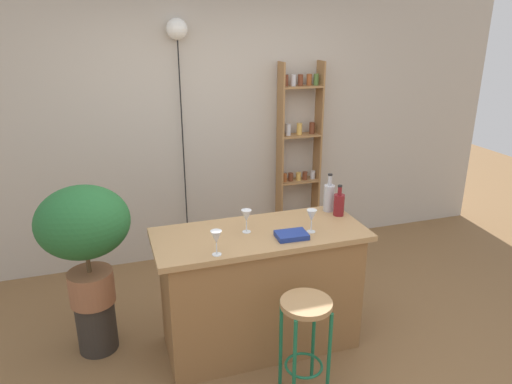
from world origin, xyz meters
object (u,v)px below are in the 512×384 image
object	(u,v)px
plant_stool	(97,325)
pendant_globe_light	(177,35)
bottle_olive_oil	(329,197)
bottle_vinegar	(339,204)
potted_plant	(84,230)
wine_glass_right	(246,216)
wine_glass_center	(216,238)
wine_glass_left	(312,216)
cookbook	(292,235)
spice_shelf	(299,159)
bar_stool	(305,327)

from	to	relation	value
plant_stool	pendant_globe_light	distance (m)	2.51
bottle_olive_oil	bottle_vinegar	distance (m)	0.11
potted_plant	wine_glass_right	bearing A→B (deg)	-14.68
wine_glass_right	wine_glass_center	bearing A→B (deg)	-135.74
plant_stool	wine_glass_center	size ratio (longest dim) A/B	2.42
bottle_olive_oil	pendant_globe_light	bearing A→B (deg)	123.77
wine_glass_left	cookbook	bearing A→B (deg)	-165.08
plant_stool	bottle_olive_oil	world-z (taller)	bottle_olive_oil
pendant_globe_light	plant_stool	bearing A→B (deg)	-126.20
plant_stool	wine_glass_right	world-z (taller)	wine_glass_right
bottle_vinegar	pendant_globe_light	bearing A→B (deg)	122.69
spice_shelf	potted_plant	world-z (taller)	spice_shelf
wine_glass_center	wine_glass_left	bearing A→B (deg)	10.75
bottle_olive_oil	wine_glass_center	distance (m)	1.10
bottle_vinegar	wine_glass_center	xyz separation A→B (m)	(-1.03, -0.35, 0.03)
plant_stool	wine_glass_left	size ratio (longest dim) A/B	2.42
bar_stool	potted_plant	size ratio (longest dim) A/B	0.80
spice_shelf	bottle_olive_oil	size ratio (longest dim) A/B	6.51
wine_glass_center	bar_stool	bearing A→B (deg)	-36.75
bar_stool	potted_plant	distance (m)	1.61
wine_glass_right	cookbook	size ratio (longest dim) A/B	0.78
potted_plant	bottle_olive_oil	size ratio (longest dim) A/B	2.93
bottle_olive_oil	cookbook	size ratio (longest dim) A/B	1.42
cookbook	bottle_vinegar	bearing A→B (deg)	30.79
bottle_vinegar	wine_glass_right	xyz separation A→B (m)	(-0.75, -0.08, 0.03)
plant_stool	potted_plant	distance (m)	0.76
plant_stool	spice_shelf	bearing A→B (deg)	29.63
plant_stool	bottle_olive_oil	distance (m)	1.97
spice_shelf	pendant_globe_light	distance (m)	1.70
pendant_globe_light	bottle_olive_oil	bearing A→B (deg)	-56.23
spice_shelf	wine_glass_left	bearing A→B (deg)	-109.99
wine_glass_left	wine_glass_right	world-z (taller)	same
bottle_olive_oil	bar_stool	bearing A→B (deg)	-123.37
wine_glass_center	potted_plant	bearing A→B (deg)	145.21
bar_stool	cookbook	xyz separation A→B (m)	(0.07, 0.44, 0.42)
wine_glass_left	cookbook	size ratio (longest dim) A/B	0.78
plant_stool	wine_glass_right	size ratio (longest dim) A/B	2.42
plant_stool	cookbook	xyz separation A→B (m)	(1.33, -0.46, 0.74)
bar_stool	spice_shelf	size ratio (longest dim) A/B	0.36
plant_stool	potted_plant	xyz separation A→B (m)	(0.00, 0.00, 0.76)
potted_plant	cookbook	bearing A→B (deg)	-19.05
spice_shelf	wine_glass_left	size ratio (longest dim) A/B	11.83
plant_stool	bottle_olive_oil	xyz separation A→B (m)	(1.79, -0.10, 0.83)
potted_plant	cookbook	xyz separation A→B (m)	(1.33, -0.46, -0.02)
cookbook	potted_plant	bearing A→B (deg)	163.66
bottle_vinegar	wine_glass_right	bearing A→B (deg)	-173.97
potted_plant	bottle_olive_oil	distance (m)	1.79
bottle_vinegar	wine_glass_right	world-z (taller)	bottle_vinegar
wine_glass_center	spice_shelf	bearing A→B (deg)	53.42
bottle_olive_oil	wine_glass_center	bearing A→B (deg)	-155.44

